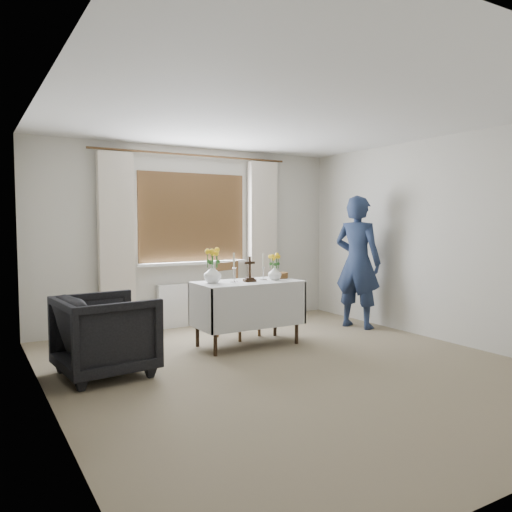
{
  "coord_description": "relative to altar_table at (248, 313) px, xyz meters",
  "views": [
    {
      "loc": [
        -2.81,
        -4.03,
        1.47
      ],
      "look_at": [
        0.07,
        0.84,
        1.07
      ],
      "focal_mm": 35.0,
      "sensor_mm": 36.0,
      "label": 1
    }
  ],
  "objects": [
    {
      "name": "candlestick_right",
      "position": [
        0.22,
        -0.0,
        0.54
      ],
      "size": [
        0.12,
        0.12,
        0.32
      ],
      "primitive_type": null,
      "rotation": [
        0.0,
        0.0,
        -0.32
      ],
      "color": "white",
      "rests_on": "altar_table"
    },
    {
      "name": "flower_vase_right",
      "position": [
        0.35,
        -0.05,
        0.46
      ],
      "size": [
        0.17,
        0.17,
        0.17
      ],
      "primitive_type": "imported",
      "rotation": [
        0.0,
        0.0,
        0.06
      ],
      "color": "white",
      "rests_on": "altar_table"
    },
    {
      "name": "flower_vase_left",
      "position": [
        -0.42,
        0.07,
        0.49
      ],
      "size": [
        0.25,
        0.25,
        0.21
      ],
      "primitive_type": "imported",
      "rotation": [
        0.0,
        0.0,
        -0.29
      ],
      "color": "white",
      "rests_on": "altar_table"
    },
    {
      "name": "ground",
      "position": [
        -0.07,
        -1.04,
        -0.38
      ],
      "size": [
        5.0,
        5.0,
        0.0
      ],
      "primitive_type": "plane",
      "color": "gray",
      "rests_on": "ground"
    },
    {
      "name": "armchair",
      "position": [
        -1.73,
        -0.31,
        0.01
      ],
      "size": [
        0.93,
        0.91,
        0.78
      ],
      "primitive_type": "imported",
      "rotation": [
        0.0,
        0.0,
        1.67
      ],
      "color": "black",
      "rests_on": "ground"
    },
    {
      "name": "candlestick_left",
      "position": [
        -0.19,
        -0.02,
        0.55
      ],
      "size": [
        0.1,
        0.1,
        0.34
      ],
      "primitive_type": null,
      "rotation": [
        0.0,
        0.0,
        -0.07
      ],
      "color": "white",
      "rests_on": "altar_table"
    },
    {
      "name": "altar_table",
      "position": [
        0.0,
        0.0,
        0.0
      ],
      "size": [
        1.24,
        0.64,
        0.76
      ],
      "primitive_type": "cube",
      "color": "silver",
      "rests_on": "ground"
    },
    {
      "name": "wooden_cross",
      "position": [
        0.01,
        -0.04,
        0.53
      ],
      "size": [
        0.15,
        0.12,
        0.29
      ],
      "primitive_type": null,
      "rotation": [
        0.0,
        0.0,
        -0.14
      ],
      "color": "black",
      "rests_on": "altar_table"
    },
    {
      "name": "wooden_chair",
      "position": [
        0.11,
        0.44,
        0.1
      ],
      "size": [
        0.57,
        0.57,
        0.96
      ],
      "primitive_type": null,
      "rotation": [
        0.0,
        0.0,
        0.35
      ],
      "color": "brown",
      "rests_on": "ground"
    },
    {
      "name": "wicker_basket",
      "position": [
        0.51,
        0.08,
        0.42
      ],
      "size": [
        0.22,
        0.22,
        0.07
      ],
      "primitive_type": "cylinder",
      "rotation": [
        0.0,
        0.0,
        -0.14
      ],
      "color": "brown",
      "rests_on": "altar_table"
    },
    {
      "name": "radiator",
      "position": [
        -0.07,
        1.38,
        -0.08
      ],
      "size": [
        1.1,
        0.1,
        0.6
      ],
      "primitive_type": "cube",
      "color": "silver",
      "rests_on": "ground"
    },
    {
      "name": "person",
      "position": [
        1.8,
        0.1,
        0.53
      ],
      "size": [
        0.65,
        0.78,
        1.81
      ],
      "primitive_type": "imported",
      "rotation": [
        0.0,
        0.0,
        1.95
      ],
      "color": "navy",
      "rests_on": "ground"
    }
  ]
}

